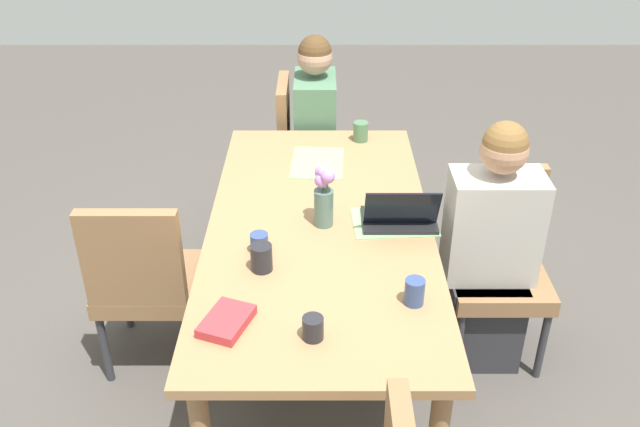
# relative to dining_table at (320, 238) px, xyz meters

# --- Properties ---
(ground_plane) EXTENTS (10.00, 10.00, 0.00)m
(ground_plane) POSITION_rel_dining_table_xyz_m (0.00, 0.00, -0.66)
(ground_plane) COLOR #4C4742
(dining_table) EXTENTS (1.98, 0.97, 0.73)m
(dining_table) POSITION_rel_dining_table_xyz_m (0.00, 0.00, 0.00)
(dining_table) COLOR #9E754C
(dining_table) RESTS_ON ground_plane
(chair_head_right_left_near) EXTENTS (0.44, 0.44, 0.90)m
(chair_head_right_left_near) POSITION_rel_dining_table_xyz_m (1.30, 0.10, -0.16)
(chair_head_right_left_near) COLOR olive
(chair_head_right_left_near) RESTS_ON ground_plane
(person_head_right_left_near) EXTENTS (0.40, 0.36, 1.19)m
(person_head_right_left_near) POSITION_rel_dining_table_xyz_m (1.24, 0.03, -0.13)
(person_head_right_left_near) COLOR #2D2D33
(person_head_right_left_near) RESTS_ON ground_plane
(chair_near_left_mid) EXTENTS (0.44, 0.44, 0.90)m
(chair_near_left_mid) POSITION_rel_dining_table_xyz_m (0.10, -0.82, -0.16)
(chair_near_left_mid) COLOR olive
(chair_near_left_mid) RESTS_ON ground_plane
(person_near_left_mid) EXTENTS (0.36, 0.40, 1.19)m
(person_near_left_mid) POSITION_rel_dining_table_xyz_m (0.02, -0.76, -0.13)
(person_near_left_mid) COLOR #2D2D33
(person_near_left_mid) RESTS_ON ground_plane
(chair_far_right_near) EXTENTS (0.44, 0.44, 0.90)m
(chair_far_right_near) POSITION_rel_dining_table_xyz_m (-0.07, 0.78, -0.16)
(chair_far_right_near) COLOR olive
(chair_far_right_near) RESTS_ON ground_plane
(flower_vase) EXTENTS (0.11, 0.09, 0.28)m
(flower_vase) POSITION_rel_dining_table_xyz_m (-0.00, -0.02, 0.23)
(flower_vase) COLOR #4C6B60
(flower_vase) RESTS_ON dining_table
(placemat_head_right_left_near) EXTENTS (0.37, 0.28, 0.00)m
(placemat_head_right_left_near) POSITION_rel_dining_table_xyz_m (0.59, 0.01, 0.08)
(placemat_head_right_left_near) COLOR #7FAD70
(placemat_head_right_left_near) RESTS_ON dining_table
(placemat_near_left_mid) EXTENTS (0.28, 0.38, 0.00)m
(placemat_near_left_mid) POSITION_rel_dining_table_xyz_m (0.01, -0.32, 0.08)
(placemat_near_left_mid) COLOR #7FAD70
(placemat_near_left_mid) RESTS_ON dining_table
(laptop_near_left_mid) EXTENTS (0.22, 0.32, 0.20)m
(laptop_near_left_mid) POSITION_rel_dining_table_xyz_m (-0.01, -0.34, 0.12)
(laptop_near_left_mid) COLOR black
(laptop_near_left_mid) RESTS_ON dining_table
(coffee_mug_near_left) EXTENTS (0.07, 0.07, 0.08)m
(coffee_mug_near_left) POSITION_rel_dining_table_xyz_m (-0.22, 0.24, 0.12)
(coffee_mug_near_left) COLOR #33477A
(coffee_mug_near_left) RESTS_ON dining_table
(coffee_mug_near_right) EXTENTS (0.09, 0.09, 0.11)m
(coffee_mug_near_right) POSITION_rel_dining_table_xyz_m (-0.34, 0.23, 0.13)
(coffee_mug_near_right) COLOR #232328
(coffee_mug_near_right) RESTS_ON dining_table
(coffee_mug_centre_left) EXTENTS (0.08, 0.08, 0.10)m
(coffee_mug_centre_left) POSITION_rel_dining_table_xyz_m (0.86, -0.22, 0.13)
(coffee_mug_centre_left) COLOR #47704C
(coffee_mug_centre_left) RESTS_ON dining_table
(coffee_mug_centre_right) EXTENTS (0.07, 0.07, 0.08)m
(coffee_mug_centre_right) POSITION_rel_dining_table_xyz_m (-0.74, 0.02, 0.12)
(coffee_mug_centre_right) COLOR #232328
(coffee_mug_centre_right) RESTS_ON dining_table
(coffee_mug_far_left) EXTENTS (0.07, 0.07, 0.10)m
(coffee_mug_far_left) POSITION_rel_dining_table_xyz_m (-0.55, -0.34, 0.13)
(coffee_mug_far_left) COLOR #33477A
(coffee_mug_far_left) RESTS_ON dining_table
(book_red_cover) EXTENTS (0.24, 0.20, 0.04)m
(book_red_cover) POSITION_rel_dining_table_xyz_m (-0.68, 0.32, 0.09)
(book_red_cover) COLOR #B73338
(book_red_cover) RESTS_ON dining_table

